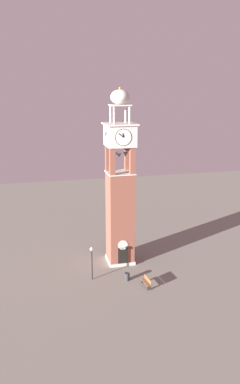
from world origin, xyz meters
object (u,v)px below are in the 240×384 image
lamp_post (92,257)px  trash_bin (127,277)px  clock_tower (120,195)px  park_bench (147,282)px

lamp_post → trash_bin: size_ratio=4.50×
trash_bin → clock_tower: bearing=85.8°
clock_tower → park_bench: (1.26, -6.12, -7.45)m
clock_tower → park_bench: 9.72m
lamp_post → clock_tower: bearing=42.2°
park_bench → lamp_post: (-5.07, 2.66, 2.04)m
clock_tower → park_bench: bearing=-78.3°
clock_tower → lamp_post: size_ratio=5.35×
lamp_post → park_bench: bearing=-27.7°
clock_tower → trash_bin: bearing=-94.2°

